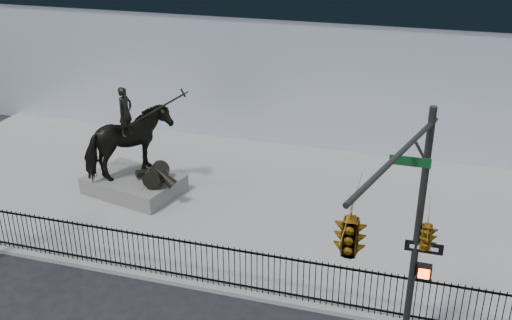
# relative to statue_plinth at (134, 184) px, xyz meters

# --- Properties ---
(ground) EXTENTS (120.00, 120.00, 0.00)m
(ground) POSITION_rel_statue_plinth_xyz_m (4.26, -6.31, -0.49)
(ground) COLOR black
(ground) RESTS_ON ground
(plaza) EXTENTS (30.00, 12.00, 0.15)m
(plaza) POSITION_rel_statue_plinth_xyz_m (4.26, 0.69, -0.42)
(plaza) COLOR gray
(plaza) RESTS_ON ground
(building) EXTENTS (44.00, 14.00, 9.00)m
(building) POSITION_rel_statue_plinth_xyz_m (4.26, 13.69, 4.01)
(building) COLOR silver
(building) RESTS_ON ground
(picket_fence) EXTENTS (22.10, 0.10, 1.50)m
(picket_fence) POSITION_rel_statue_plinth_xyz_m (4.26, -5.06, 0.41)
(picket_fence) COLOR black
(picket_fence) RESTS_ON plaza
(statue_plinth) EXTENTS (4.12, 3.26, 0.69)m
(statue_plinth) POSITION_rel_statue_plinth_xyz_m (0.00, 0.00, 0.00)
(statue_plinth) COLOR #5E5C56
(statue_plinth) RESTS_ON plaza
(equestrian_statue) EXTENTS (4.59, 3.37, 3.97)m
(equestrian_statue) POSITION_rel_statue_plinth_xyz_m (0.07, -0.02, 1.78)
(equestrian_statue) COLOR black
(equestrian_statue) RESTS_ON statue_plinth
(traffic_signal_right) EXTENTS (2.17, 6.86, 7.00)m
(traffic_signal_right) POSITION_rel_statue_plinth_xyz_m (10.73, -8.31, 4.36)
(traffic_signal_right) COLOR black
(traffic_signal_right) RESTS_ON ground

